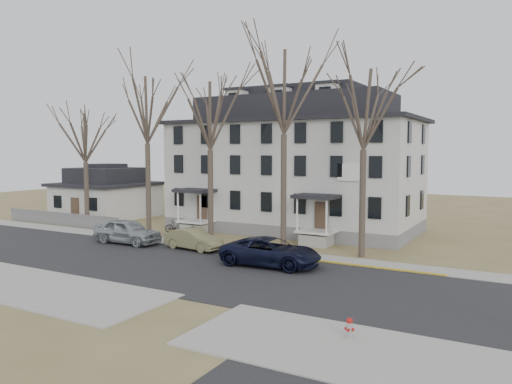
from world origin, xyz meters
The scene contains 20 objects.
ground centered at (0.00, 0.00, 0.00)m, with size 120.00×120.00×0.00m, color olive.
main_road centered at (0.00, 2.00, 0.00)m, with size 120.00×10.00×0.04m, color #27272A.
far_sidewalk centered at (0.00, 8.00, 0.00)m, with size 120.00×2.00×0.08m, color #A09F97.
near_sidewalk_right centered at (12.00, -5.00, 0.00)m, with size 14.00×5.00×0.08m, color #A09F97.
near_sidewalk_left centered at (-8.00, -5.00, 0.00)m, with size 20.00×5.00×0.08m, color #A09F97.
yellow_curb centered at (5.00, 7.10, 0.00)m, with size 14.00×0.25×0.06m, color gold.
boarding_house centered at (-2.00, 17.95, 5.38)m, with size 20.80×12.36×12.05m.
small_house centered at (-22.00, 16.00, 2.25)m, with size 8.70×8.70×5.00m.
fence centered at (-21.00, 9.50, 0.00)m, with size 14.00×0.06×1.20m, color gray.
tree_far_left centered at (-11.00, 9.80, 10.34)m, with size 8.40×8.40×13.72m.
tree_mid_left centered at (-5.00, 9.80, 9.60)m, with size 7.80×7.80×12.74m.
tree_center centered at (1.00, 9.80, 11.08)m, with size 9.00×9.00×14.70m.
tree_mid_right centered at (6.50, 9.80, 9.60)m, with size 7.80×7.80×12.74m.
tree_bungalow centered at (-18.00, 9.80, 8.12)m, with size 6.60×6.60×10.78m.
car_silver centered at (-9.57, 5.90, 0.89)m, with size 2.09×5.20×1.77m, color #98A1A7.
car_tan centered at (-4.07, 6.41, 0.70)m, with size 1.49×4.27×1.41m, color olive.
car_navy centered at (2.69, 4.71, 0.82)m, with size 2.70×5.87×1.63m, color black.
bicycle_left centered at (-8.03, 11.23, 0.46)m, with size 0.61×1.75×0.92m, color black.
bicycle_right centered at (-9.37, 11.19, 0.55)m, with size 0.51×1.82×1.10m, color black.
fire_hydrant centered at (10.35, -3.95, 0.41)m, with size 0.33×0.31×0.80m.
Camera 1 is at (15.86, -20.55, 6.67)m, focal length 35.00 mm.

